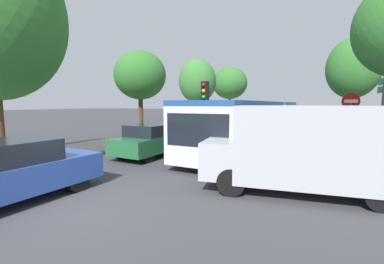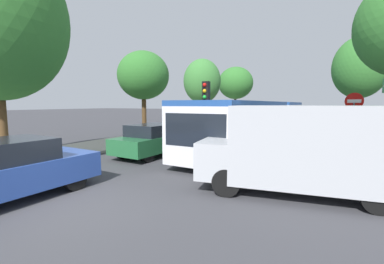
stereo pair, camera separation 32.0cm
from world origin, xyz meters
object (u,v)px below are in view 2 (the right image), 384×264
(queued_car_green, at_px, (154,139))
(white_van, at_px, (304,147))
(no_entry_sign, at_px, (353,115))
(tree_left_far, at_px, (202,81))
(queued_car_black, at_px, (266,116))
(tree_left_distant, at_px, (236,83))
(queued_car_white, at_px, (207,128))
(queued_car_silver, at_px, (252,118))
(traffic_light, at_px, (206,101))
(queued_car_red, at_px, (237,122))
(city_bus_rear, at_px, (281,109))
(tree_left_mid, at_px, (143,76))
(articulated_bus, at_px, (261,119))
(queued_car_blue, at_px, (1,171))
(tree_right_mid, at_px, (360,69))

(queued_car_green, xyz_separation_m, white_van, (6.47, -2.45, 0.51))
(no_entry_sign, xyz_separation_m, tree_left_far, (-11.72, 10.14, 2.64))
(queued_car_black, bearing_deg, tree_left_distant, 109.87)
(queued_car_white, bearing_deg, queued_car_silver, 4.41)
(traffic_light, bearing_deg, tree_left_far, -148.75)
(queued_car_red, distance_m, queued_car_black, 12.93)
(city_bus_rear, relative_size, queued_car_silver, 2.60)
(traffic_light, height_order, no_entry_sign, traffic_light)
(queued_car_silver, bearing_deg, tree_left_mid, 170.52)
(articulated_bus, bearing_deg, no_entry_sign, 60.53)
(traffic_light, relative_size, tree_left_far, 0.51)
(tree_left_mid, bearing_deg, city_bus_rear, 84.52)
(white_van, bearing_deg, tree_left_far, -65.20)
(queued_car_green, relative_size, tree_left_mid, 0.74)
(no_entry_sign, relative_size, tree_left_distant, 0.39)
(queued_car_red, bearing_deg, queued_car_green, -176.74)
(traffic_light, bearing_deg, tree_left_mid, -108.51)
(queued_car_green, bearing_deg, queued_car_blue, -175.88)
(queued_car_black, distance_m, tree_left_far, 13.13)
(queued_car_green, bearing_deg, articulated_bus, -27.64)
(queued_car_blue, distance_m, queued_car_white, 12.34)
(tree_left_distant, bearing_deg, tree_left_mid, -89.48)
(city_bus_rear, bearing_deg, tree_right_mid, -160.43)
(queued_car_green, relative_size, tree_left_far, 0.64)
(articulated_bus, height_order, queued_car_black, articulated_bus)
(queued_car_red, relative_size, tree_left_far, 0.64)
(white_van, distance_m, tree_left_far, 19.01)
(tree_right_mid, bearing_deg, white_van, -99.64)
(queued_car_red, height_order, tree_left_far, tree_left_far)
(queued_car_silver, height_order, tree_left_distant, tree_left_distant)
(articulated_bus, distance_m, queued_car_red, 7.36)
(queued_car_green, relative_size, white_van, 0.81)
(queued_car_black, distance_m, no_entry_sign, 23.52)
(queued_car_silver, distance_m, tree_left_far, 7.56)
(white_van, relative_size, tree_left_far, 0.79)
(queued_car_green, distance_m, white_van, 6.94)
(city_bus_rear, xyz_separation_m, tree_right_mid, (9.23, -27.21, 3.49))
(queued_car_blue, xyz_separation_m, queued_car_red, (0.09, 18.66, -0.02))
(articulated_bus, distance_m, tree_left_far, 10.84)
(tree_left_mid, height_order, tree_left_distant, tree_left_distant)
(traffic_light, distance_m, tree_left_far, 13.20)
(queued_car_black, xyz_separation_m, white_van, (6.37, -27.71, 0.48))
(queued_car_white, height_order, tree_left_distant, tree_left_distant)
(queued_car_black, relative_size, tree_left_far, 0.67)
(tree_left_far, bearing_deg, queued_car_blue, -79.17)
(white_van, distance_m, tree_left_mid, 12.30)
(tree_left_far, bearing_deg, traffic_light, -64.40)
(queued_car_green, relative_size, traffic_light, 1.24)
(queued_car_black, relative_size, tree_left_mid, 0.77)
(queued_car_green, distance_m, no_entry_sign, 8.67)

